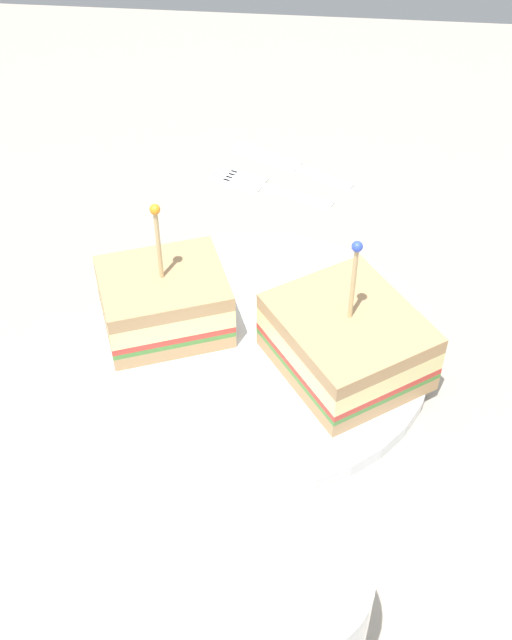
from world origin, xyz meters
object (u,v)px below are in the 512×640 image
drink_glass (286,629)px  knife (285,162)px  sandwich_half_back (347,341)px  plate (256,346)px  fork (258,183)px  sandwich_half_front (164,302)px

drink_glass → knife: drink_glass is taller
sandwich_half_back → drink_glass: 21.18cm
plate → fork: size_ratio=2.18×
fork → knife: size_ratio=0.97×
plate → knife: plate is taller
sandwich_half_front → sandwich_half_back: (12.85, -2.71, -0.01)cm
fork → sandwich_half_front: bearing=-103.6°
sandwich_half_front → drink_glass: bearing=-66.8°
drink_glass → knife: (-3.19, 47.28, -4.43)cm
sandwich_half_front → sandwich_half_back: 13.14cm
sandwich_half_back → knife: sandwich_half_back is taller
sandwich_half_front → fork: 20.68cm
sandwich_half_front → fork: sandwich_half_front is taller
fork → plate: bearing=-85.2°
sandwich_half_front → sandwich_half_back: bearing=-11.9°
plate → fork: 20.80cm
plate → knife: size_ratio=2.12×
plate → fork: bearing=94.8°
plate → sandwich_half_front: (-6.56, 0.88, 2.91)cm
plate → sandwich_half_back: bearing=-16.2°
sandwich_half_front → sandwich_half_back: sandwich_half_back is taller
sandwich_half_front → plate: bearing=-7.6°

